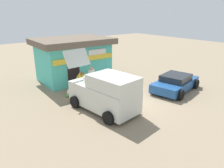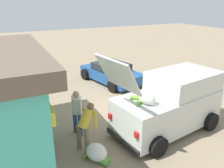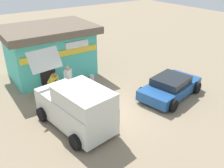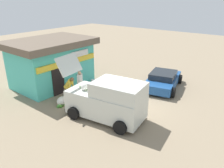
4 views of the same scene
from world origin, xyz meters
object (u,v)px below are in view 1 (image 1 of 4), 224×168
at_px(storefront_bar, 73,58).
at_px(parked_sedan, 175,83).
at_px(vendor_standing, 92,77).
at_px(delivery_van, 105,93).
at_px(customer_bending, 79,80).
at_px(unloaded_banana_pile, 72,92).
at_px(paint_bucket, 108,80).

distance_m(storefront_bar, parked_sedan, 7.93).
bearing_deg(vendor_standing, parked_sedan, -38.63).
height_order(delivery_van, customer_bending, delivery_van).
bearing_deg(storefront_bar, parked_sedan, -57.09).
distance_m(customer_bending, unloaded_banana_pile, 0.95).
bearing_deg(customer_bending, vendor_standing, -1.75).
distance_m(delivery_van, paint_bucket, 5.03).
bearing_deg(paint_bucket, delivery_van, -128.68).
height_order(storefront_bar, vendor_standing, storefront_bar).
bearing_deg(unloaded_banana_pile, customer_bending, 7.69).
bearing_deg(storefront_bar, vendor_standing, -94.46).
relative_size(parked_sedan, vendor_standing, 2.52).
relative_size(vendor_standing, unloaded_banana_pile, 1.77).
height_order(unloaded_banana_pile, paint_bucket, unloaded_banana_pile).
distance_m(unloaded_banana_pile, paint_bucket, 3.61).
height_order(delivery_van, unloaded_banana_pile, delivery_van).
bearing_deg(parked_sedan, customer_bending, 146.32).
distance_m(parked_sedan, paint_bucket, 5.00).
bearing_deg(delivery_van, parked_sedan, -4.16).
bearing_deg(unloaded_banana_pile, parked_sedan, -30.14).
relative_size(delivery_van, customer_bending, 3.09).
bearing_deg(delivery_van, vendor_standing, 70.01).
bearing_deg(paint_bucket, vendor_standing, -160.61).
bearing_deg(delivery_van, storefront_bar, 77.31).
bearing_deg(parked_sedan, paint_bucket, 120.94).
bearing_deg(storefront_bar, customer_bending, -111.58).
xyz_separation_m(storefront_bar, vendor_standing, (-0.23, -3.00, -0.72)).
relative_size(delivery_van, paint_bucket, 12.85).
relative_size(storefront_bar, unloaded_banana_pile, 6.08).
relative_size(storefront_bar, parked_sedan, 1.37).
height_order(storefront_bar, customer_bending, storefront_bar).
xyz_separation_m(vendor_standing, unloaded_banana_pile, (-1.59, -0.06, -0.75)).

